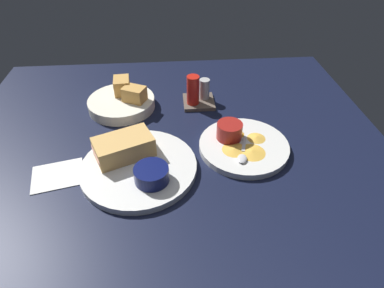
# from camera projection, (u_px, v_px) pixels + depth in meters

# --- Properties ---
(ground_plane) EXTENTS (1.10, 1.10, 0.03)m
(ground_plane) POSITION_uv_depth(u_px,v_px,m) (172.00, 166.00, 0.77)
(ground_plane) COLOR black
(plate_sandwich_main) EXTENTS (0.26, 0.26, 0.02)m
(plate_sandwich_main) POSITION_uv_depth(u_px,v_px,m) (138.00, 168.00, 0.73)
(plate_sandwich_main) COLOR silver
(plate_sandwich_main) RESTS_ON ground_plane
(sandwich_half_near) EXTENTS (0.15, 0.12, 0.05)m
(sandwich_half_near) POSITION_uv_depth(u_px,v_px,m) (123.00, 147.00, 0.74)
(sandwich_half_near) COLOR tan
(sandwich_half_near) RESTS_ON plate_sandwich_main
(ramekin_dark_sauce) EXTENTS (0.07, 0.07, 0.03)m
(ramekin_dark_sauce) POSITION_uv_depth(u_px,v_px,m) (151.00, 174.00, 0.68)
(ramekin_dark_sauce) COLOR #0C144C
(ramekin_dark_sauce) RESTS_ON plate_sandwich_main
(spoon_by_dark_ramekin) EXTENTS (0.04, 0.10, 0.01)m
(spoon_by_dark_ramekin) POSITION_uv_depth(u_px,v_px,m) (145.00, 162.00, 0.73)
(spoon_by_dark_ramekin) COLOR silver
(spoon_by_dark_ramekin) RESTS_ON plate_sandwich_main
(plate_chips_companion) EXTENTS (0.22, 0.22, 0.02)m
(plate_chips_companion) POSITION_uv_depth(u_px,v_px,m) (243.00, 146.00, 0.79)
(plate_chips_companion) COLOR silver
(plate_chips_companion) RESTS_ON ground_plane
(ramekin_light_gravy) EXTENTS (0.06, 0.06, 0.04)m
(ramekin_light_gravy) POSITION_uv_depth(u_px,v_px,m) (229.00, 130.00, 0.79)
(ramekin_light_gravy) COLOR maroon
(ramekin_light_gravy) RESTS_ON plate_chips_companion
(spoon_by_gravy_ramekin) EXTENTS (0.04, 0.10, 0.01)m
(spoon_by_gravy_ramekin) POSITION_uv_depth(u_px,v_px,m) (242.00, 155.00, 0.75)
(spoon_by_gravy_ramekin) COLOR silver
(spoon_by_gravy_ramekin) RESTS_ON plate_chips_companion
(plantain_chip_scatter) EXTENTS (0.13, 0.14, 0.01)m
(plantain_chip_scatter) POSITION_uv_depth(u_px,v_px,m) (244.00, 145.00, 0.78)
(plantain_chip_scatter) COLOR gold
(plantain_chip_scatter) RESTS_ON plate_chips_companion
(bread_basket_rear) EXTENTS (0.19, 0.19, 0.08)m
(bread_basket_rear) POSITION_uv_depth(u_px,v_px,m) (122.00, 101.00, 0.93)
(bread_basket_rear) COLOR silver
(bread_basket_rear) RESTS_ON ground_plane
(condiment_caddy) EXTENTS (0.09, 0.09, 0.10)m
(condiment_caddy) POSITION_uv_depth(u_px,v_px,m) (197.00, 94.00, 0.94)
(condiment_caddy) COLOR brown
(condiment_caddy) RESTS_ON ground_plane
(paper_napkin_folded) EXTENTS (0.13, 0.11, 0.00)m
(paper_napkin_folded) POSITION_uv_depth(u_px,v_px,m) (57.00, 175.00, 0.72)
(paper_napkin_folded) COLOR white
(paper_napkin_folded) RESTS_ON ground_plane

